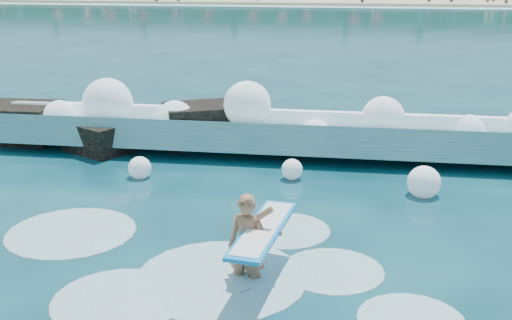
# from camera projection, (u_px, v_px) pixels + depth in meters

# --- Properties ---
(ground) EXTENTS (200.00, 200.00, 0.00)m
(ground) POSITION_uv_depth(u_px,v_px,m) (165.00, 244.00, 12.64)
(ground) COLOR #072A39
(ground) RESTS_ON ground
(beach) EXTENTS (140.00, 20.00, 0.40)m
(beach) POSITION_uv_depth(u_px,v_px,m) (331.00, 0.00, 86.14)
(beach) COLOR tan
(beach) RESTS_ON ground
(wet_band) EXTENTS (140.00, 5.00, 0.08)m
(wet_band) POSITION_uv_depth(u_px,v_px,m) (327.00, 7.00, 75.81)
(wet_band) COLOR silver
(wet_band) RESTS_ON ground
(breaking_wave) EXTENTS (16.95, 2.69, 1.46)m
(breaking_wave) POSITION_uv_depth(u_px,v_px,m) (283.00, 134.00, 18.64)
(breaking_wave) COLOR teal
(breaking_wave) RESTS_ON ground
(rock_cluster) EXTENTS (8.19, 3.42, 1.41)m
(rock_cluster) POSITION_uv_depth(u_px,v_px,m) (98.00, 129.00, 19.51)
(rock_cluster) COLOR black
(rock_cluster) RESTS_ON ground
(surfer_with_board) EXTENTS (1.13, 3.03, 1.90)m
(surfer_with_board) POSITION_uv_depth(u_px,v_px,m) (251.00, 243.00, 11.05)
(surfer_with_board) COLOR #986247
(surfer_with_board) RESTS_ON ground
(wave_spray) EXTENTS (14.33, 4.48, 2.09)m
(wave_spray) POSITION_uv_depth(u_px,v_px,m) (254.00, 117.00, 18.50)
(wave_spray) COLOR white
(wave_spray) RESTS_ON ground
(surf_foam) EXTENTS (8.89, 5.37, 0.16)m
(surf_foam) POSITION_uv_depth(u_px,v_px,m) (193.00, 265.00, 11.80)
(surf_foam) COLOR silver
(surf_foam) RESTS_ON ground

